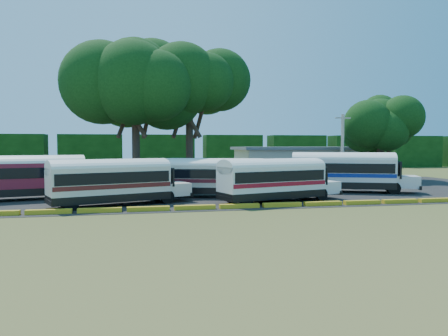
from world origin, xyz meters
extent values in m
plane|color=#3B4F1A|center=(0.00, 0.00, 0.00)|extent=(160.00, 160.00, 0.00)
cube|color=black|center=(1.00, 12.00, 0.01)|extent=(64.00, 24.00, 0.02)
cube|color=gold|center=(-10.50, 1.00, 0.15)|extent=(2.70, 0.45, 0.30)
cube|color=gold|center=(-7.50, 1.00, 0.15)|extent=(2.70, 0.45, 0.30)
cube|color=gold|center=(-4.50, 1.00, 0.15)|extent=(2.70, 0.45, 0.30)
cube|color=gold|center=(-1.50, 1.00, 0.15)|extent=(2.70, 0.45, 0.30)
cube|color=gold|center=(1.50, 1.00, 0.15)|extent=(2.70, 0.45, 0.30)
cube|color=gold|center=(4.50, 1.00, 0.15)|extent=(2.70, 0.45, 0.30)
cube|color=gold|center=(7.50, 1.00, 0.15)|extent=(2.70, 0.45, 0.30)
cube|color=gold|center=(10.50, 1.00, 0.15)|extent=(2.70, 0.45, 0.30)
cube|color=gold|center=(13.50, 1.00, 0.15)|extent=(2.70, 0.45, 0.30)
cube|color=gold|center=(16.50, 1.00, 0.15)|extent=(2.70, 0.45, 0.30)
cube|color=beige|center=(18.00, 30.00, 1.80)|extent=(18.00, 8.00, 3.60)
cube|color=slate|center=(18.00, 30.00, 3.80)|extent=(19.00, 9.00, 0.40)
cube|color=black|center=(-24.00, 48.00, 3.00)|extent=(10.00, 4.00, 6.00)
cube|color=black|center=(-12.00, 48.00, 3.00)|extent=(10.00, 4.00, 6.00)
cube|color=black|center=(0.00, 48.00, 3.00)|extent=(10.00, 4.00, 6.00)
cube|color=black|center=(12.00, 48.00, 3.00)|extent=(10.00, 4.00, 6.00)
cube|color=black|center=(24.00, 48.00, 3.00)|extent=(10.00, 4.00, 6.00)
cube|color=black|center=(36.00, 48.00, 3.00)|extent=(10.00, 4.00, 6.00)
cube|color=black|center=(48.00, 48.00, 3.00)|extent=(10.00, 4.00, 6.00)
cylinder|color=black|center=(-9.30, 8.82, 0.52)|extent=(1.08, 0.53, 1.04)
cylinder|color=black|center=(-9.83, 10.97, 0.52)|extent=(1.08, 0.53, 1.04)
cube|color=black|center=(-13.50, 8.93, 0.67)|extent=(8.88, 4.55, 0.57)
cube|color=maroon|center=(-13.50, 8.93, 1.90)|extent=(8.88, 4.55, 1.90)
cube|color=black|center=(-13.50, 8.93, 2.13)|extent=(8.57, 4.53, 0.80)
ellipsoid|color=white|center=(-13.50, 8.93, 2.85)|extent=(8.88, 4.55, 1.17)
cube|color=maroon|center=(-8.46, 10.17, 0.99)|extent=(2.36, 2.66, 0.99)
cube|color=black|center=(-9.09, 10.01, 2.00)|extent=(0.72, 2.35, 1.42)
cube|color=black|center=(-7.60, 10.38, 0.57)|extent=(0.79, 2.51, 0.31)
cylinder|color=black|center=(-3.02, 4.29, 0.49)|extent=(1.02, 0.59, 0.99)
cylinder|color=black|center=(-3.73, 6.28, 0.49)|extent=(1.02, 0.59, 0.99)
cylinder|color=black|center=(-9.35, 2.04, 0.49)|extent=(1.02, 0.59, 0.99)
cylinder|color=black|center=(-10.06, 4.03, 0.49)|extent=(1.02, 0.59, 0.99)
cube|color=black|center=(-7.00, 3.99, 0.64)|extent=(8.46, 5.04, 0.54)
cube|color=silver|center=(-7.00, 3.99, 1.81)|extent=(8.46, 5.04, 1.81)
cube|color=black|center=(-7.00, 3.99, 2.03)|extent=(8.18, 4.99, 0.76)
cube|color=#5A1817|center=(-7.00, 3.99, 1.45)|extent=(8.40, 5.05, 0.30)
ellipsoid|color=white|center=(-7.00, 3.99, 2.72)|extent=(8.46, 5.04, 1.11)
cube|color=silver|center=(-2.35, 5.65, 0.94)|extent=(2.40, 2.64, 0.94)
cube|color=black|center=(-2.94, 5.44, 1.90)|extent=(0.90, 2.19, 1.36)
cube|color=black|center=(-1.56, 5.93, 0.54)|extent=(0.98, 2.34, 0.30)
cube|color=black|center=(-10.77, 2.65, 0.54)|extent=(0.98, 2.34, 0.30)
cylinder|color=black|center=(4.28, 5.39, 0.48)|extent=(0.99, 0.56, 0.96)
cylinder|color=black|center=(4.93, 7.33, 0.48)|extent=(0.99, 0.56, 0.96)
cylinder|color=black|center=(-1.88, 7.48, 0.48)|extent=(0.99, 0.56, 0.96)
cylinder|color=black|center=(-1.23, 9.42, 0.48)|extent=(0.99, 0.56, 0.96)
cube|color=black|center=(1.07, 7.56, 0.62)|extent=(8.19, 4.78, 0.53)
cube|color=beige|center=(1.07, 7.56, 1.75)|extent=(8.19, 4.78, 1.75)
cube|color=black|center=(1.07, 7.56, 1.97)|extent=(7.92, 4.74, 0.74)
cube|color=#56161E|center=(1.07, 7.56, 1.40)|extent=(8.13, 4.79, 0.29)
ellipsoid|color=white|center=(1.07, 7.56, 2.63)|extent=(8.19, 4.78, 1.08)
cube|color=beige|center=(5.60, 6.02, 0.91)|extent=(2.31, 2.55, 0.91)
cube|color=black|center=(5.03, 6.21, 1.84)|extent=(0.84, 2.13, 1.31)
cube|color=black|center=(6.37, 5.76, 0.53)|extent=(0.92, 2.27, 0.29)
cube|color=black|center=(-2.60, 8.80, 0.53)|extent=(0.92, 2.27, 0.29)
cylinder|color=black|center=(8.55, 3.50, 0.49)|extent=(1.02, 0.54, 0.98)
cylinder|color=black|center=(7.96, 5.51, 0.49)|extent=(1.02, 0.54, 0.98)
cylinder|color=black|center=(2.16, 1.63, 0.49)|extent=(1.02, 0.54, 0.98)
cylinder|color=black|center=(1.57, 3.64, 0.49)|extent=(1.02, 0.54, 0.98)
cube|color=black|center=(4.59, 3.44, 0.64)|extent=(8.39, 4.60, 0.54)
cube|color=white|center=(4.59, 3.44, 1.80)|extent=(8.39, 4.60, 1.79)
cube|color=black|center=(4.59, 3.44, 2.01)|extent=(8.10, 4.57, 0.75)
cube|color=maroon|center=(4.59, 3.44, 1.44)|extent=(8.32, 4.62, 0.29)
ellipsoid|color=white|center=(4.59, 3.44, 2.69)|extent=(8.39, 4.60, 1.10)
cube|color=white|center=(9.29, 4.81, 0.93)|extent=(2.30, 2.56, 0.93)
cube|color=black|center=(8.70, 4.64, 1.89)|extent=(0.77, 2.20, 1.34)
cube|color=black|center=(10.09, 5.04, 0.54)|extent=(0.84, 2.35, 0.29)
cube|color=black|center=(0.79, 2.32, 0.54)|extent=(0.84, 2.35, 0.29)
cylinder|color=black|center=(16.47, 6.21, 0.54)|extent=(1.11, 0.71, 1.08)
cylinder|color=black|center=(17.39, 8.33, 0.54)|extent=(1.11, 0.71, 1.08)
cylinder|color=black|center=(9.72, 9.13, 0.54)|extent=(1.11, 0.71, 1.08)
cylinder|color=black|center=(10.64, 11.26, 0.54)|extent=(1.11, 0.71, 1.08)
cube|color=black|center=(13.06, 8.95, 0.70)|extent=(9.21, 6.01, 0.59)
cube|color=silver|center=(13.06, 8.95, 1.98)|extent=(9.21, 6.01, 1.98)
cube|color=black|center=(13.06, 8.95, 2.22)|extent=(8.91, 5.92, 0.83)
cube|color=navy|center=(13.06, 8.95, 1.59)|extent=(9.15, 6.01, 0.32)
ellipsoid|color=white|center=(13.06, 8.95, 2.97)|extent=(9.21, 6.01, 1.22)
cube|color=silver|center=(18.02, 6.80, 1.03)|extent=(2.73, 2.96, 1.03)
cube|color=black|center=(17.39, 7.07, 2.08)|extent=(1.14, 2.35, 1.48)
cube|color=black|center=(18.86, 6.43, 0.59)|extent=(1.23, 2.51, 0.32)
cube|color=black|center=(9.04, 10.69, 0.59)|extent=(1.23, 2.51, 0.32)
cylinder|color=#332619|center=(-5.05, 18.51, 3.81)|extent=(0.80, 0.80, 7.62)
cylinder|color=#332619|center=(-3.83, 18.96, 7.08)|extent=(1.36, 2.75, 4.35)
cylinder|color=#332619|center=(-6.05, 19.35, 7.08)|extent=(2.11, 2.40, 4.35)
cylinder|color=#332619|center=(-5.28, 17.23, 7.08)|extent=(2.80, 0.91, 4.35)
ellipsoid|color=black|center=(-5.05, 18.51, 11.12)|extent=(10.84, 10.84, 7.95)
cylinder|color=#332619|center=(0.69, 20.12, 3.83)|extent=(0.80, 0.80, 7.67)
cylinder|color=#332619|center=(1.91, 20.56, 7.12)|extent=(1.36, 2.76, 4.37)
cylinder|color=#332619|center=(-0.31, 20.95, 7.12)|extent=(2.12, 2.41, 4.37)
cylinder|color=#332619|center=(0.46, 18.84, 7.12)|extent=(2.81, 0.92, 4.37)
ellipsoid|color=black|center=(0.69, 20.12, 11.18)|extent=(9.83, 9.83, 7.21)
cylinder|color=#332619|center=(23.89, 20.57, 2.40)|extent=(0.80, 0.80, 4.80)
cylinder|color=#332619|center=(25.11, 21.01, 4.46)|extent=(1.06, 1.92, 2.82)
cylinder|color=#332619|center=(22.90, 21.40, 4.46)|extent=(1.55, 1.72, 2.82)
cylinder|color=#332619|center=(23.67, 19.29, 4.46)|extent=(1.93, 0.76, 2.82)
ellipsoid|color=black|center=(23.89, 20.57, 7.19)|extent=(7.19, 7.19, 5.27)
cylinder|color=gray|center=(14.55, 11.93, 3.61)|extent=(0.30, 0.30, 7.22)
cube|color=gray|center=(14.55, 11.93, 6.85)|extent=(1.60, 0.12, 0.12)
camera|label=1|loc=(-5.54, -27.12, 4.22)|focal=35.00mm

